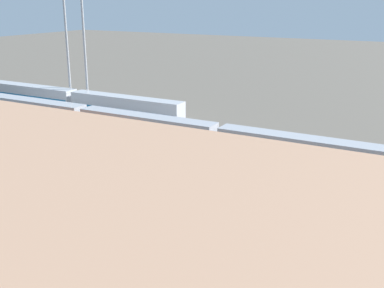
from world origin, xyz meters
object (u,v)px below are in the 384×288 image
at_px(train_on_track_0, 75,100).
at_px(light_mast_0, 83,22).
at_px(train_on_track_2, 218,138).
at_px(train_on_track_4, 41,132).
at_px(maintenance_shed, 15,278).
at_px(light_mast_2, 66,28).

height_order(train_on_track_0, light_mast_0, light_mast_0).
bearing_deg(light_mast_0, train_on_track_2, 159.38).
distance_m(train_on_track_2, train_on_track_4, 25.60).
bearing_deg(train_on_track_2, train_on_track_4, 22.99).
xyz_separation_m(train_on_track_0, maintenance_shed, (-44.22, 52.79, 4.71)).
height_order(train_on_track_2, light_mast_2, light_mast_2).
distance_m(train_on_track_2, light_mast_2, 42.60).
distance_m(light_mast_0, light_mast_2, 4.16).
bearing_deg(train_on_track_4, maintenance_shed, 134.73).
height_order(train_on_track_4, maintenance_shed, maintenance_shed).
relative_size(train_on_track_0, light_mast_0, 1.84).
distance_m(train_on_track_4, light_mast_2, 30.00).
height_order(train_on_track_2, train_on_track_4, train_on_track_4).
xyz_separation_m(train_on_track_0, train_on_track_2, (-35.31, 10.00, 0.01)).
bearing_deg(light_mast_2, light_mast_0, -172.43).
bearing_deg(train_on_track_2, light_mast_2, -17.99).
xyz_separation_m(light_mast_2, maintenance_shed, (-47.44, 55.30, -8.46)).
height_order(train_on_track_4, light_mast_2, light_mast_2).
xyz_separation_m(light_mast_0, maintenance_shed, (-43.53, 55.82, -9.79)).
xyz_separation_m(train_on_track_2, maintenance_shed, (-8.91, 42.79, 4.70)).
bearing_deg(train_on_track_0, maintenance_shed, 129.95).
bearing_deg(light_mast_0, maintenance_shed, 127.95).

